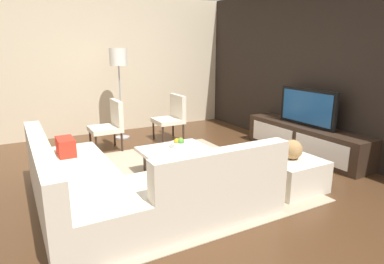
# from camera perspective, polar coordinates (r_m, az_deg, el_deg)

# --- Properties ---
(ground_plane) EXTENTS (14.00, 14.00, 0.00)m
(ground_plane) POSITION_cam_1_polar(r_m,az_deg,el_deg) (4.53, -2.68, -8.45)
(ground_plane) COLOR #4C301C
(feature_wall_back) EXTENTS (6.40, 0.12, 2.80)m
(feature_wall_back) POSITION_cam_1_polar(r_m,az_deg,el_deg) (5.90, 21.72, 9.91)
(feature_wall_back) COLOR black
(feature_wall_back) RESTS_ON ground
(side_wall_left) EXTENTS (0.12, 5.20, 2.80)m
(side_wall_left) POSITION_cam_1_polar(r_m,az_deg,el_deg) (7.25, -12.90, 11.21)
(side_wall_left) COLOR beige
(side_wall_left) RESTS_ON ground
(area_rug) EXTENTS (3.10, 2.75, 0.01)m
(area_rug) POSITION_cam_1_polar(r_m,az_deg,el_deg) (4.61, -3.24, -7.97)
(area_rug) COLOR tan
(area_rug) RESTS_ON ground
(media_console) EXTENTS (2.31, 0.49, 0.50)m
(media_console) POSITION_cam_1_polar(r_m,az_deg,el_deg) (5.86, 18.79, -1.32)
(media_console) COLOR #332319
(media_console) RESTS_ON ground
(television) EXTENTS (1.13, 0.06, 0.61)m
(television) POSITION_cam_1_polar(r_m,az_deg,el_deg) (5.74, 19.24, 4.04)
(television) COLOR black
(television) RESTS_ON media_console
(sectional_couch) EXTENTS (2.33, 2.36, 0.82)m
(sectional_couch) POSITION_cam_1_polar(r_m,az_deg,el_deg) (3.69, -11.37, -9.39)
(sectional_couch) COLOR beige
(sectional_couch) RESTS_ON ground
(coffee_table) EXTENTS (1.00, 0.95, 0.38)m
(coffee_table) POSITION_cam_1_polar(r_m,az_deg,el_deg) (4.58, -2.15, -5.47)
(coffee_table) COLOR #332319
(coffee_table) RESTS_ON ground
(accent_chair_near) EXTENTS (0.52, 0.52, 0.87)m
(accent_chair_near) POSITION_cam_1_polar(r_m,az_deg,el_deg) (5.93, -13.91, 1.61)
(accent_chair_near) COLOR #332319
(accent_chair_near) RESTS_ON ground
(floor_lamp) EXTENTS (0.33, 0.33, 1.74)m
(floor_lamp) POSITION_cam_1_polar(r_m,az_deg,el_deg) (6.54, -12.57, 11.63)
(floor_lamp) COLOR #A5A5AA
(floor_lamp) RESTS_ON ground
(ottoman) EXTENTS (0.70, 0.70, 0.40)m
(ottoman) POSITION_cam_1_polar(r_m,az_deg,el_deg) (4.41, 16.64, -6.92)
(ottoman) COLOR beige
(ottoman) RESTS_ON ground
(fruit_bowl) EXTENTS (0.28, 0.28, 0.14)m
(fruit_bowl) POSITION_cam_1_polar(r_m,az_deg,el_deg) (4.71, -2.10, -2.01)
(fruit_bowl) COLOR silver
(fruit_bowl) RESTS_ON coffee_table
(accent_chair_far) EXTENTS (0.54, 0.51, 0.87)m
(accent_chair_far) POSITION_cam_1_polar(r_m,az_deg,el_deg) (6.43, -3.40, 3.00)
(accent_chair_far) COLOR #332319
(accent_chair_far) RESTS_ON ground
(decorative_ball) EXTENTS (0.25, 0.25, 0.25)m
(decorative_ball) POSITION_cam_1_polar(r_m,az_deg,el_deg) (4.31, 16.95, -2.90)
(decorative_ball) COLOR #AD8451
(decorative_ball) RESTS_ON ottoman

